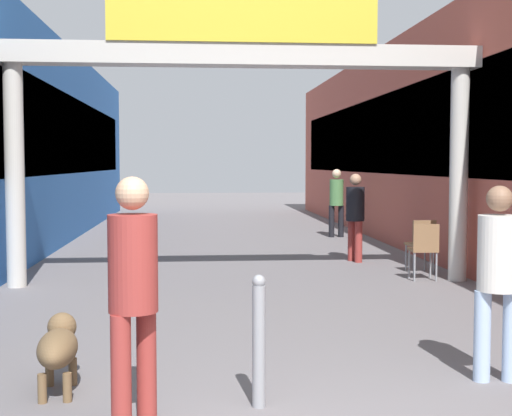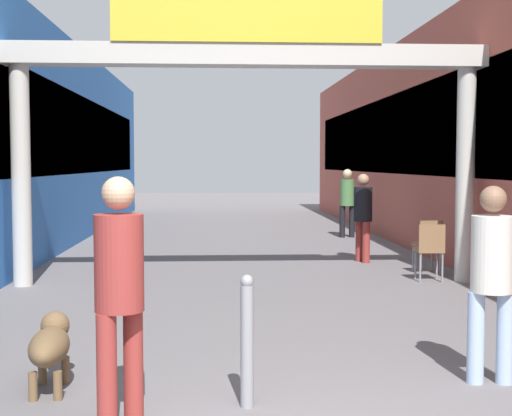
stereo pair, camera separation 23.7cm
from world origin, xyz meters
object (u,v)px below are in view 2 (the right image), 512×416
Objects in this scene: pedestrian_companion at (492,271)px; cafe_chair_wood_farther at (429,241)px; bollard_post_metal at (247,340)px; cafe_chair_wood_nearer at (430,247)px; pedestrian_elderly_walking at (347,198)px; pedestrian_with_dog at (119,284)px; dog_on_leash at (51,344)px; pedestrian_carrying_crate at (363,212)px.

pedestrian_companion is 1.85× the size of cafe_chair_wood_farther.
cafe_chair_wood_farther is (3.28, 6.25, 0.03)m from bollard_post_metal.
cafe_chair_wood_nearer is (1.04, 5.06, -0.40)m from pedestrian_companion.
cafe_chair_wood_nearer is (0.08, -6.54, -0.42)m from pedestrian_elderly_walking.
bollard_post_metal reaches higher than cafe_chair_wood_farther.
pedestrian_with_dog is at bearing -122.35° from cafe_chair_wood_farther.
cafe_chair_wood_nearer is (3.97, 5.86, -0.46)m from pedestrian_with_dog.
pedestrian_elderly_walking is at bearing 90.68° from cafe_chair_wood_nearer.
dog_on_leash is at bearing 162.12° from bollard_post_metal.
bollard_post_metal is (-2.48, -7.71, -0.42)m from pedestrian_carrying_crate.
pedestrian_carrying_crate is at bearing 67.24° from pedestrian_with_dog.
cafe_chair_wood_farther is at bearing 62.33° from bollard_post_metal.
pedestrian_companion is 5.18m from cafe_chair_wood_nearer.
cafe_chair_wood_farther is at bearing 77.95° from pedestrian_companion.
cafe_chair_wood_farther is at bearing 74.77° from cafe_chair_wood_nearer.
pedestrian_companion is 1.85× the size of cafe_chair_wood_nearer.
pedestrian_companion is at bearing -93.48° from pedestrian_carrying_crate.
pedestrian_carrying_crate is at bearing 86.52° from pedestrian_companion.
pedestrian_carrying_crate is (0.44, 7.25, -0.01)m from pedestrian_companion.
cafe_chair_wood_nearer is (4.64, 5.02, 0.17)m from dog_on_leash.
bollard_post_metal is (0.90, 0.34, -0.49)m from pedestrian_with_dog.
bollard_post_metal is at bearing -17.88° from dog_on_leash.
pedestrian_carrying_crate is 8.28m from dog_on_leash.
pedestrian_elderly_walking reaches higher than bollard_post_metal.
pedestrian_with_dog is 1.25m from dog_on_leash.
cafe_chair_wood_farther is (1.24, 5.79, -0.40)m from pedestrian_companion.
pedestrian_elderly_walking is 12.44m from dog_on_leash.
dog_on_leash is (-3.61, 0.04, -0.57)m from pedestrian_companion.
pedestrian_with_dog reaches higher than cafe_chair_wood_farther.
pedestrian_with_dog is 2.16× the size of dog_on_leash.
pedestrian_companion is 2.04× the size of dog_on_leash.
pedestrian_with_dog is at bearing -164.81° from pedestrian_companion.
cafe_chair_wood_nearer is 0.75m from cafe_chair_wood_farther.
cafe_chair_wood_nearer and cafe_chair_wood_farther have the same top height.
pedestrian_companion is (2.94, 0.80, -0.06)m from pedestrian_with_dog.
pedestrian_with_dog is 7.81m from cafe_chair_wood_farther.
pedestrian_elderly_walking reaches higher than cafe_chair_wood_nearer.
pedestrian_carrying_crate is 1.71m from cafe_chair_wood_farther.
pedestrian_elderly_walking is at bearing 92.72° from cafe_chair_wood_farther.
cafe_chair_wood_nearer is at bearing 55.85° from pedestrian_with_dog.
pedestrian_with_dog is 13.00m from pedestrian_elderly_walking.
pedestrian_elderly_walking is 5.84m from cafe_chair_wood_farther.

